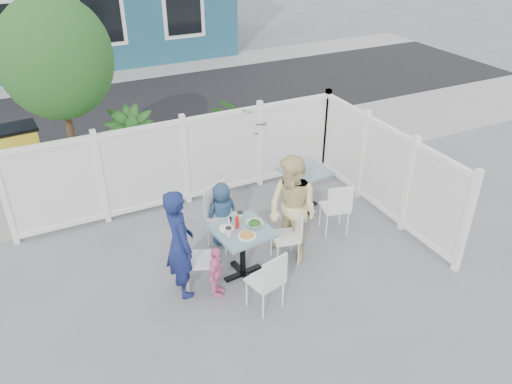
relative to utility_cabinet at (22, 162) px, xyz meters
name	(u,v)px	position (x,y,z in m)	size (l,w,h in m)	color
ground	(238,280)	(2.47, -4.00, -0.64)	(80.00, 80.00, 0.00)	slate
near_sidewalk	(161,170)	(2.47, -0.20, -0.63)	(24.00, 2.60, 0.01)	gray
street	(119,110)	(2.47, 3.50, -0.63)	(24.00, 5.00, 0.01)	black
far_sidewalk	(96,78)	(2.47, 6.60, -0.63)	(24.00, 1.60, 0.01)	gray
fence_back	(186,163)	(2.57, -1.60, 0.15)	(5.86, 0.08, 1.60)	white
fence_right	(384,172)	(5.47, -3.40, 0.15)	(0.08, 3.66, 1.60)	white
tree	(56,59)	(0.87, -0.70, 1.96)	(1.80, 1.62, 3.59)	#382316
utility_cabinet	(22,162)	(0.00, 0.00, 0.00)	(0.68, 0.49, 1.27)	gold
potted_shrub_a	(132,154)	(1.80, -0.90, 0.19)	(0.92, 0.92, 1.64)	#174917
potted_shrub_b	(247,134)	(4.05, -1.00, 0.17)	(1.44, 1.25, 1.60)	#174917
main_table	(242,240)	(2.59, -3.91, -0.02)	(0.84, 0.84, 0.80)	#46717B
spare_table	(305,179)	(4.31, -2.74, -0.03)	(0.82, 0.82, 0.78)	#46717B
chair_left	(193,255)	(1.88, -3.82, -0.10)	(0.52, 0.53, 0.92)	white
chair_right	(290,231)	(3.38, -3.90, -0.12)	(0.46, 0.47, 0.88)	white
chair_back	(221,211)	(2.63, -3.03, -0.05)	(0.60, 0.59, 1.01)	white
chair_near	(269,278)	(2.60, -4.71, -0.11)	(0.50, 0.49, 0.90)	white
chair_spare	(337,205)	(4.39, -3.61, -0.10)	(0.50, 0.49, 0.92)	white
man	(180,244)	(1.70, -3.85, 0.17)	(0.59, 0.39, 1.61)	navy
woman	(292,210)	(3.43, -3.84, 0.21)	(0.82, 0.64, 1.68)	gold
boy	(222,214)	(2.66, -3.02, -0.11)	(0.51, 0.33, 1.05)	navy
toddler	(216,272)	(2.09, -4.14, -0.24)	(0.46, 0.19, 0.78)	pink
plate_main	(247,236)	(2.58, -4.09, 0.17)	(0.25, 0.25, 0.02)	white
plate_side	(227,229)	(2.40, -3.81, 0.17)	(0.22, 0.22, 0.01)	white
salad_bowl	(255,224)	(2.79, -3.90, 0.19)	(0.23, 0.23, 0.06)	white
coffee_cup_a	(229,232)	(2.36, -3.96, 0.22)	(0.08, 0.08, 0.12)	beige
coffee_cup_b	(240,217)	(2.66, -3.69, 0.23)	(0.09, 0.09, 0.13)	beige
ketchup_bottle	(237,223)	(2.54, -3.84, 0.25)	(0.05, 0.05, 0.17)	red
salt_shaker	(229,221)	(2.49, -3.69, 0.20)	(0.03, 0.03, 0.07)	white
pepper_shaker	(230,219)	(2.53, -3.65, 0.20)	(0.03, 0.03, 0.07)	black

